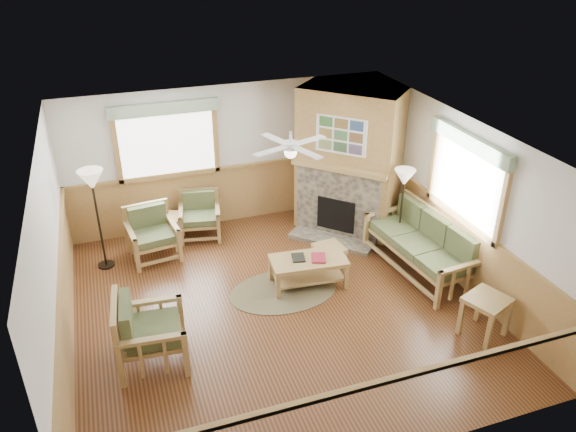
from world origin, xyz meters
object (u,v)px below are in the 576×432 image
object	(u,v)px
sofa	(420,245)
armchair_back_right	(200,216)
armchair_left	(151,330)
coffee_table	(308,271)
end_table_sofa	(484,316)
armchair_back_left	(152,235)
floor_lamp_left	(98,220)
end_table_chairs	(170,228)
footstool	(329,257)
floor_lamp_right	(401,211)

from	to	relation	value
sofa	armchair_back_right	xyz separation A→B (m)	(-3.24, 2.35, -0.08)
armchair_left	armchair_back_right	bearing A→B (deg)	-16.77
coffee_table	end_table_sofa	bearing A→B (deg)	-40.62
sofa	armchair_back_left	size ratio (longest dim) A/B	2.35
armchair_back_left	end_table_sofa	bearing A→B (deg)	-48.54
armchair_back_left	floor_lamp_left	bearing A→B (deg)	174.21
end_table_chairs	end_table_sofa	size ratio (longest dim) A/B	0.83
coffee_table	armchair_left	bearing A→B (deg)	-153.62
end_table_sofa	footstool	bearing A→B (deg)	120.65
armchair_back_right	coffee_table	distance (m)	2.54
floor_lamp_left	armchair_back_right	bearing A→B (deg)	16.08
armchair_back_right	floor_lamp_left	distance (m)	1.88
armchair_left	end_table_sofa	world-z (taller)	armchair_left
floor_lamp_left	coffee_table	bearing A→B (deg)	-28.01
coffee_table	end_table_sofa	world-z (taller)	end_table_sofa
armchair_back_right	coffee_table	bearing A→B (deg)	-47.27
armchair_back_right	end_table_sofa	world-z (taller)	armchair_back_right
footstool	floor_lamp_right	xyz separation A→B (m)	(1.39, 0.12, 0.58)
armchair_left	end_table_chairs	world-z (taller)	armchair_left
armchair_back_right	armchair_left	size ratio (longest dim) A/B	0.82
armchair_back_right	end_table_sofa	size ratio (longest dim) A/B	1.31
sofa	footstool	distance (m)	1.53
sofa	armchair_back_right	bearing A→B (deg)	-131.90
armchair_back_right	end_table_chairs	size ratio (longest dim) A/B	1.59
armchair_left	floor_lamp_right	xyz separation A→B (m)	(4.49, 1.48, 0.29)
armchair_back_left	footstool	bearing A→B (deg)	-32.41
floor_lamp_right	armchair_left	bearing A→B (deg)	-161.77
armchair_left	end_table_sofa	bearing A→B (deg)	-97.44
end_table_chairs	coffee_table	bearing A→B (deg)	-48.40
armchair_back_left	end_table_chairs	distance (m)	0.63
coffee_table	end_table_chairs	distance (m)	2.87
armchair_back_right	footstool	distance (m)	2.58
end_table_sofa	floor_lamp_right	size ratio (longest dim) A/B	0.40
armchair_back_right	floor_lamp_right	world-z (taller)	floor_lamp_right
end_table_chairs	floor_lamp_left	bearing A→B (deg)	-156.97
armchair_back_left	end_table_chairs	world-z (taller)	armchair_back_left
armchair_left	end_table_sofa	distance (m)	4.61
armchair_left	footstool	xyz separation A→B (m)	(3.10, 1.36, -0.30)
armchair_left	coffee_table	bearing A→B (deg)	-64.13
armchair_left	end_table_chairs	xyz separation A→B (m)	(0.69, 3.13, -0.24)
armchair_left	coffee_table	world-z (taller)	armchair_left
armchair_back_left	floor_lamp_right	world-z (taller)	floor_lamp_right
floor_lamp_left	floor_lamp_right	world-z (taller)	floor_lamp_left
sofa	floor_lamp_right	size ratio (longest dim) A/B	1.35
armchair_back_right	floor_lamp_right	size ratio (longest dim) A/B	0.52
sofa	armchair_left	bearing A→B (deg)	-86.09
end_table_chairs	floor_lamp_left	xyz separation A→B (m)	(-1.18, -0.50, 0.64)
armchair_back_left	armchair_left	world-z (taller)	armchair_left
sofa	coffee_table	world-z (taller)	sofa
armchair_back_left	floor_lamp_right	size ratio (longest dim) A/B	0.57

